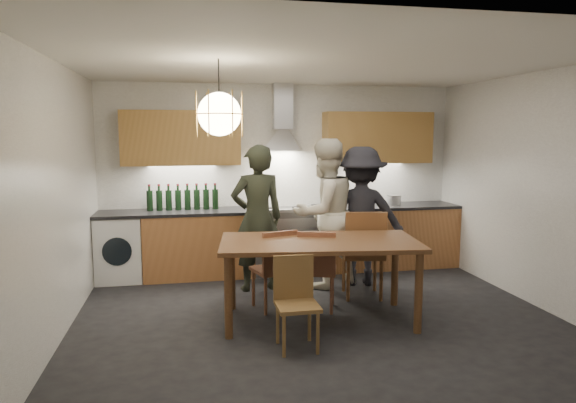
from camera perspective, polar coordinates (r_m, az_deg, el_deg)
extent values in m
plane|color=black|center=(5.45, 3.54, -13.09)|extent=(5.00, 5.00, 0.00)
cube|color=white|center=(7.32, -0.80, 2.72)|extent=(5.00, 0.02, 2.60)
cube|color=white|center=(3.04, 14.49, -4.53)|extent=(5.00, 0.02, 2.60)
cube|color=white|center=(5.11, -24.56, -0.11)|extent=(0.02, 4.50, 2.60)
cube|color=white|center=(6.25, 26.41, 1.07)|extent=(0.02, 4.50, 2.60)
cube|color=white|center=(5.14, 3.79, 15.13)|extent=(5.00, 4.50, 0.02)
cube|color=#C1804A|center=(7.04, -9.83, -4.76)|extent=(1.45, 0.60, 0.86)
cube|color=#C1804A|center=(7.57, 10.70, -3.92)|extent=(2.05, 0.60, 0.86)
cube|color=white|center=(7.10, -18.16, -4.97)|extent=(0.58, 0.58, 0.85)
cube|color=black|center=(6.96, -12.38, -1.20)|extent=(2.05, 0.62, 0.04)
cube|color=black|center=(7.49, 10.79, -0.54)|extent=(2.05, 0.62, 0.04)
cube|color=silver|center=(7.17, -0.36, -4.67)|extent=(0.90, 0.60, 0.80)
cube|color=black|center=(6.90, 0.08, -5.33)|extent=(0.78, 0.02, 0.42)
cube|color=slate|center=(7.09, -0.37, -1.20)|extent=(0.90, 0.60, 0.08)
cube|color=silver|center=(6.82, 0.04, -1.03)|extent=(0.90, 0.08, 0.04)
cube|color=#BB8B47|center=(7.01, -11.77, 6.92)|extent=(1.55, 0.35, 0.72)
cube|color=#BB8B47|center=(7.50, 9.91, 7.00)|extent=(1.55, 0.35, 0.72)
cube|color=silver|center=(7.18, -0.63, 10.53)|extent=(0.26, 0.22, 0.62)
cylinder|color=black|center=(4.86, -7.69, 12.55)|extent=(0.01, 0.01, 0.50)
sphere|color=#FFE0A5|center=(4.84, -7.63, 9.60)|extent=(0.40, 0.40, 0.40)
torus|color=gold|center=(4.84, -7.63, 9.60)|extent=(0.43, 0.43, 0.01)
cube|color=brown|center=(5.24, 3.51, -4.56)|extent=(2.10, 1.23, 0.04)
cylinder|color=brown|center=(4.92, -6.64, -10.53)|extent=(0.08, 0.08, 0.80)
cylinder|color=brown|center=(5.70, -6.27, -7.96)|extent=(0.08, 0.08, 0.80)
cylinder|color=brown|center=(5.16, 14.31, -9.82)|extent=(0.08, 0.08, 0.80)
cylinder|color=brown|center=(5.92, 11.79, -7.50)|extent=(0.08, 0.08, 0.80)
cube|color=brown|center=(5.69, -1.70, -7.60)|extent=(0.50, 0.50, 0.04)
cube|color=brown|center=(5.47, -0.88, -5.62)|extent=(0.40, 0.15, 0.44)
cylinder|color=brown|center=(5.96, -0.94, -9.15)|extent=(0.03, 0.03, 0.41)
cylinder|color=brown|center=(5.68, 0.55, -10.00)|extent=(0.03, 0.03, 0.41)
cylinder|color=brown|center=(5.83, -3.87, -9.55)|extent=(0.03, 0.03, 0.41)
cylinder|color=brown|center=(5.54, -2.50, -10.46)|extent=(0.03, 0.03, 0.41)
cube|color=brown|center=(5.67, 3.27, -7.64)|extent=(0.51, 0.51, 0.04)
cube|color=brown|center=(5.44, 3.17, -5.69)|extent=(0.40, 0.16, 0.44)
cylinder|color=brown|center=(5.89, 4.97, -9.38)|extent=(0.03, 0.03, 0.42)
cylinder|color=brown|center=(5.58, 4.86, -10.37)|extent=(0.03, 0.03, 0.42)
cylinder|color=brown|center=(5.91, 1.74, -9.30)|extent=(0.03, 0.03, 0.42)
cylinder|color=brown|center=(5.59, 1.44, -10.28)|extent=(0.03, 0.03, 0.42)
cube|color=brown|center=(6.14, 8.26, -5.85)|extent=(0.54, 0.54, 0.04)
cube|color=brown|center=(5.88, 8.66, -3.67)|extent=(0.47, 0.12, 0.52)
cylinder|color=brown|center=(6.42, 9.63, -7.70)|extent=(0.04, 0.04, 0.48)
cylinder|color=brown|center=(6.06, 10.32, -8.65)|extent=(0.04, 0.04, 0.48)
cylinder|color=brown|center=(6.36, 6.22, -7.79)|extent=(0.04, 0.04, 0.48)
cylinder|color=brown|center=(6.00, 6.70, -8.75)|extent=(0.04, 0.04, 0.48)
cube|color=brown|center=(4.66, 1.04, -11.53)|extent=(0.38, 0.38, 0.04)
cube|color=brown|center=(4.75, 0.60, -8.35)|extent=(0.37, 0.04, 0.41)
cylinder|color=brown|center=(4.57, -0.44, -14.73)|extent=(0.03, 0.03, 0.38)
cylinder|color=brown|center=(4.84, -1.15, -13.40)|extent=(0.03, 0.03, 0.38)
cylinder|color=brown|center=(4.63, 3.33, -14.42)|extent=(0.03, 0.03, 0.38)
cylinder|color=brown|center=(4.90, 2.40, -13.13)|extent=(0.03, 0.03, 0.38)
imported|color=black|center=(6.27, -3.45, -1.86)|extent=(0.70, 0.51, 1.79)
imported|color=beige|center=(6.42, 4.08, -1.32)|extent=(1.11, 1.01, 1.86)
imported|color=black|center=(6.59, 8.07, -1.60)|extent=(1.26, 0.90, 1.76)
imported|color=#A9A8AC|center=(7.30, 7.98, -0.28)|extent=(0.30, 0.30, 0.06)
cylinder|color=silver|center=(7.49, 11.69, 0.12)|extent=(0.20, 0.20, 0.14)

